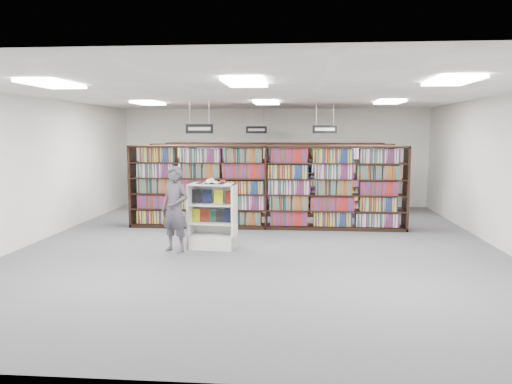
# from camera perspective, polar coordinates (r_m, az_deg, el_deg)

# --- Properties ---
(floor) EXTENTS (12.00, 12.00, 0.00)m
(floor) POSITION_cam_1_polar(r_m,az_deg,el_deg) (10.83, 0.50, -6.11)
(floor) COLOR #535358
(floor) RESTS_ON ground
(ceiling) EXTENTS (10.00, 12.00, 0.10)m
(ceiling) POSITION_cam_1_polar(r_m,az_deg,el_deg) (10.59, 0.52, 11.02)
(ceiling) COLOR silver
(ceiling) RESTS_ON wall_back
(wall_back) EXTENTS (10.00, 0.10, 3.20)m
(wall_back) POSITION_cam_1_polar(r_m,az_deg,el_deg) (16.57, 2.06, 3.95)
(wall_back) COLOR white
(wall_back) RESTS_ON ground
(wall_front) EXTENTS (10.00, 0.10, 3.20)m
(wall_front) POSITION_cam_1_polar(r_m,az_deg,el_deg) (4.67, -5.02, -3.31)
(wall_front) COLOR white
(wall_front) RESTS_ON ground
(wall_left) EXTENTS (0.10, 12.00, 3.20)m
(wall_left) POSITION_cam_1_polar(r_m,az_deg,el_deg) (12.05, -23.97, 2.31)
(wall_left) COLOR white
(wall_left) RESTS_ON ground
(wall_right) EXTENTS (0.10, 12.00, 3.20)m
(wall_right) POSITION_cam_1_polar(r_m,az_deg,el_deg) (11.37, 26.53, 1.95)
(wall_right) COLOR white
(wall_right) RESTS_ON ground
(bookshelf_row_near) EXTENTS (7.00, 0.60, 2.10)m
(bookshelf_row_near) POSITION_cam_1_polar(r_m,az_deg,el_deg) (12.63, 1.18, 0.57)
(bookshelf_row_near) COLOR black
(bookshelf_row_near) RESTS_ON floor
(bookshelf_row_mid) EXTENTS (7.00, 0.60, 2.10)m
(bookshelf_row_mid) POSITION_cam_1_polar(r_m,az_deg,el_deg) (14.62, 1.68, 1.41)
(bookshelf_row_mid) COLOR black
(bookshelf_row_mid) RESTS_ON floor
(bookshelf_row_far) EXTENTS (7.00, 0.60, 2.10)m
(bookshelf_row_far) POSITION_cam_1_polar(r_m,az_deg,el_deg) (16.31, 2.01, 1.97)
(bookshelf_row_far) COLOR black
(bookshelf_row_far) RESTS_ON floor
(aisle_sign_left) EXTENTS (0.65, 0.02, 0.80)m
(aisle_sign_left) POSITION_cam_1_polar(r_m,az_deg,el_deg) (11.76, -6.49, 7.30)
(aisle_sign_left) COLOR #B2B2B7
(aisle_sign_left) RESTS_ON ceiling
(aisle_sign_right) EXTENTS (0.65, 0.02, 0.80)m
(aisle_sign_right) POSITION_cam_1_polar(r_m,az_deg,el_deg) (13.55, 7.86, 7.20)
(aisle_sign_right) COLOR #B2B2B7
(aisle_sign_right) RESTS_ON ceiling
(aisle_sign_center) EXTENTS (0.65, 0.02, 0.80)m
(aisle_sign_center) POSITION_cam_1_polar(r_m,az_deg,el_deg) (15.58, 0.05, 7.20)
(aisle_sign_center) COLOR #B2B2B7
(aisle_sign_center) RESTS_ON ceiling
(troffer_front_left) EXTENTS (0.60, 1.20, 0.04)m
(troffer_front_left) POSITION_cam_1_polar(r_m,az_deg,el_deg) (8.46, -22.28, 11.32)
(troffer_front_left) COLOR white
(troffer_front_left) RESTS_ON ceiling
(troffer_front_center) EXTENTS (0.60, 1.20, 0.04)m
(troffer_front_center) POSITION_cam_1_polar(r_m,az_deg,el_deg) (7.61, -1.21, 12.39)
(troffer_front_center) COLOR white
(troffer_front_center) RESTS_ON ceiling
(troffer_front_right) EXTENTS (0.60, 1.20, 0.04)m
(troffer_front_right) POSITION_cam_1_polar(r_m,az_deg,el_deg) (7.88, 21.53, 11.73)
(troffer_front_right) COLOR white
(troffer_front_right) RESTS_ON ceiling
(troffer_back_left) EXTENTS (0.60, 1.20, 0.04)m
(troffer_back_left) POSITION_cam_1_polar(r_m,az_deg,el_deg) (13.11, -12.19, 9.88)
(troffer_back_left) COLOR white
(troffer_back_left) RESTS_ON ceiling
(troffer_back_center) EXTENTS (0.60, 1.20, 0.04)m
(troffer_back_center) POSITION_cam_1_polar(r_m,az_deg,el_deg) (12.58, 1.21, 10.17)
(troffer_back_center) COLOR white
(troffer_back_center) RESTS_ON ceiling
(troffer_back_right) EXTENTS (0.60, 1.20, 0.04)m
(troffer_back_right) POSITION_cam_1_polar(r_m,az_deg,el_deg) (12.75, 15.00, 9.90)
(troffer_back_right) COLOR white
(troffer_back_right) RESTS_ON ceiling
(endcap_display) EXTENTS (1.02, 0.57, 1.37)m
(endcap_display) POSITION_cam_1_polar(r_m,az_deg,el_deg) (10.54, -4.94, -3.91)
(endcap_display) COLOR white
(endcap_display) RESTS_ON floor
(open_book) EXTENTS (0.60, 0.38, 0.13)m
(open_book) POSITION_cam_1_polar(r_m,az_deg,el_deg) (10.37, -5.20, 1.15)
(open_book) COLOR black
(open_book) RESTS_ON endcap_display
(shopper) EXTENTS (0.75, 0.64, 1.75)m
(shopper) POSITION_cam_1_polar(r_m,az_deg,el_deg) (10.26, -9.25, -1.96)
(shopper) COLOR #4D4953
(shopper) RESTS_ON floor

